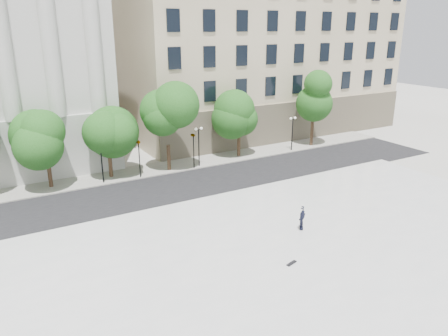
{
  "coord_description": "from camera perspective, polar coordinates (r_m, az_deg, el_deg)",
  "views": [
    {
      "loc": [
        -14.33,
        -15.56,
        13.86
      ],
      "look_at": [
        0.51,
        10.0,
        4.17
      ],
      "focal_mm": 35.0,
      "sensor_mm": 36.0,
      "label": 1
    }
  ],
  "objects": [
    {
      "name": "skateboard",
      "position": [
        26.65,
        8.81,
        -12.19
      ],
      "size": [
        0.79,
        0.39,
        0.08
      ],
      "primitive_type": "cube",
      "rotation": [
        0.0,
        0.0,
        0.27
      ],
      "color": "black",
      "rests_on": "plaza"
    },
    {
      "name": "street",
      "position": [
        39.03,
        -6.56,
        -2.75
      ],
      "size": [
        60.0,
        8.0,
        0.02
      ],
      "primitive_type": "cube",
      "color": "black",
      "rests_on": "ground"
    },
    {
      "name": "lamp_posts",
      "position": [
        41.97,
        -10.14,
        2.72
      ],
      "size": [
        36.45,
        0.28,
        4.33
      ],
      "color": "black",
      "rests_on": "ground"
    },
    {
      "name": "traffic_light_east",
      "position": [
        43.33,
        -4.03,
        4.51
      ],
      "size": [
        0.9,
        1.69,
        4.17
      ],
      "color": "black",
      "rests_on": "ground"
    },
    {
      "name": "traffic_light_west",
      "position": [
        41.22,
        -11.14,
        3.59
      ],
      "size": [
        1.11,
        1.82,
        4.23
      ],
      "color": "black",
      "rests_on": "ground"
    },
    {
      "name": "person_lying",
      "position": [
        30.7,
        10.05,
        -7.56
      ],
      "size": [
        1.54,
        1.72,
        0.46
      ],
      "primitive_type": "imported",
      "rotation": [
        -1.54,
        0.0,
        0.67
      ],
      "color": "black",
      "rests_on": "plaza"
    },
    {
      "name": "building_east",
      "position": [
        64.44,
        2.17,
        15.73
      ],
      "size": [
        36.0,
        26.15,
        23.0
      ],
      "color": "beige",
      "rests_on": "ground"
    },
    {
      "name": "ground",
      "position": [
        25.29,
        10.84,
        -15.45
      ],
      "size": [
        160.0,
        160.0,
        0.0
      ],
      "primitive_type": "plane",
      "color": "beige",
      "rests_on": "ground"
    },
    {
      "name": "street_trees",
      "position": [
        42.61,
        -9.83,
        5.92
      ],
      "size": [
        39.65,
        5.16,
        7.7
      ],
      "color": "#382619",
      "rests_on": "ground"
    },
    {
      "name": "plaza",
      "position": [
        27.12,
        6.66,
        -12.16
      ],
      "size": [
        44.0,
        22.0,
        0.45
      ],
      "primitive_type": "cube",
      "color": "silver",
      "rests_on": "ground"
    },
    {
      "name": "far_sidewalk",
      "position": [
        44.28,
        -9.71,
        -0.27
      ],
      "size": [
        60.0,
        4.0,
        0.12
      ],
      "primitive_type": "cube",
      "color": "#A6A399",
      "rests_on": "ground"
    }
  ]
}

